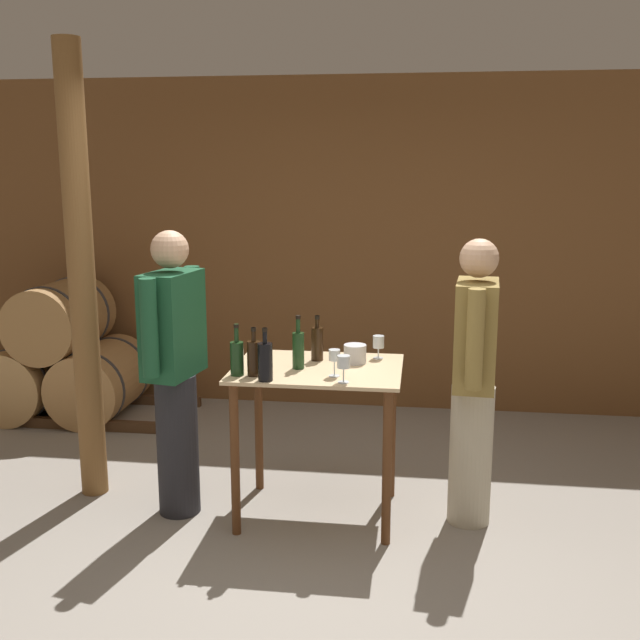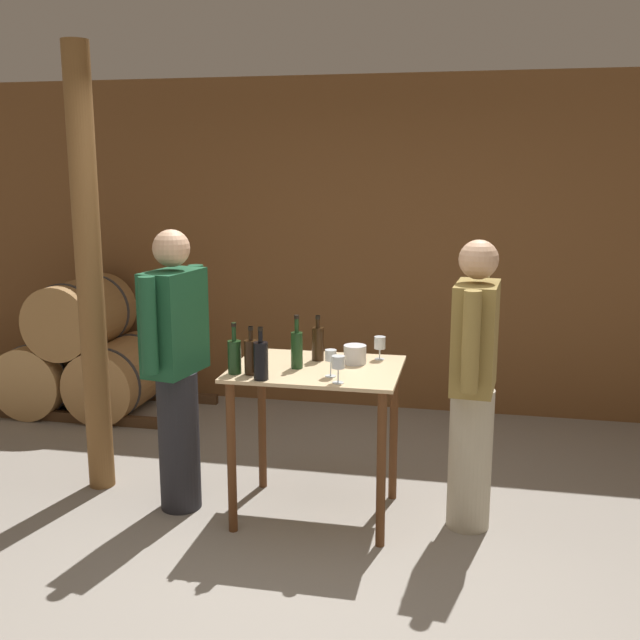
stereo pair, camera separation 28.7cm
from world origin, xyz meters
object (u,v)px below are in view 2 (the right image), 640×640
Objects in this scene: wine_glass_near_right at (380,343)px; wine_glass_near_center at (338,363)px; person_host at (473,380)px; wooden_post at (90,275)px; wine_bottle_left at (251,356)px; wine_bottle_far_right at (318,343)px; person_visitor_with_scarf at (176,365)px; wine_glass_near_left at (331,357)px; wine_bottle_center at (261,360)px; wine_bottle_far_left at (234,355)px; ice_bucket at (355,354)px; wine_bottle_right at (297,348)px.

wine_glass_near_center is at bearing -105.97° from wine_glass_near_right.
wine_glass_near_center is 0.09× the size of person_host.
wine_glass_near_center is at bearing -14.00° from wooden_post.
wooden_post reaches higher than wine_bottle_left.
wine_bottle_far_right is at bearing 1.46° from wooden_post.
wine_glass_near_left is at bearing -5.91° from person_visitor_with_scarf.
wine_bottle_far_right is (0.29, 0.36, 0.00)m from wine_bottle_left.
wine_bottle_center is 1.07× the size of wine_bottle_far_right.
wine_bottle_left is 0.47m from wine_bottle_far_right.
person_visitor_with_scarf is (-1.14, -0.32, -0.11)m from wine_glass_near_right.
wine_bottle_far_left is 1.07× the size of wine_bottle_far_right.
wine_bottle_left is 1.95× the size of wine_glass_near_right.
wine_glass_near_left is 1.08× the size of wine_glass_near_right.
ice_bucket is at bearing 86.61° from wine_glass_near_center.
wine_bottle_right is 2.08× the size of wine_glass_near_center.
wine_bottle_far_right is 0.16× the size of person_host.
wine_bottle_center is 0.17× the size of person_visitor_with_scarf.
wine_bottle_center is at bearing -177.42° from wine_glass_near_center.
ice_bucket is at bearing -135.81° from wine_glass_near_right.
wine_bottle_left reaches higher than ice_bucket.
wine_bottle_far_right is 0.48m from wine_glass_near_center.
person_host is (1.28, 0.25, -0.14)m from wine_bottle_far_left.
wine_bottle_far_right is (0.08, 0.19, -0.01)m from wine_bottle_right.
person_host is (1.10, 0.33, -0.14)m from wine_bottle_center.
ice_bucket is 0.68m from person_host.
wine_bottle_right is (0.13, 0.26, 0.01)m from wine_bottle_center.
person_host is 1.68m from person_visitor_with_scarf.
wine_bottle_center reaches higher than ice_bucket.
wooden_post is at bearing -178.54° from wine_bottle_far_right.
wine_glass_near_right is 0.08× the size of person_visitor_with_scarf.
person_visitor_with_scarf is (-0.71, -0.03, -0.13)m from wine_bottle_right.
wine_bottle_left is at bearing 2.99° from wine_bottle_far_left.
wine_glass_near_right is (0.64, 0.46, -0.01)m from wine_bottle_left.
wine_glass_near_left is at bearing -165.11° from person_host.
wooden_post reaches higher than wine_bottle_far_right.
wine_bottle_center is 0.63m from person_visitor_with_scarf.
person_host reaches higher than wine_glass_near_center.
wine_glass_near_right is (0.15, 0.53, -0.01)m from wine_glass_near_center.
wine_bottle_left is 2.05× the size of ice_bucket.
wine_glass_near_center reaches higher than wine_glass_near_right.
wine_glass_near_right is at bearing 33.51° from wine_bottle_right.
wine_bottle_far_right is 2.04× the size of ice_bucket.
wine_bottle_far_right is (0.21, 0.45, -0.00)m from wine_bottle_center.
wooden_post is 1.13m from wine_bottle_far_left.
wine_bottle_far_left is 1.94× the size of wine_glass_near_center.
wine_glass_near_left is at bearing 5.24° from wine_bottle_far_left.
wine_glass_near_left is at bearing 20.48° from wine_bottle_center.
ice_bucket is (0.52, 0.33, -0.05)m from wine_bottle_left.
wooden_post is 1.67× the size of person_host.
ice_bucket is (0.22, -0.03, -0.05)m from wine_bottle_far_right.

